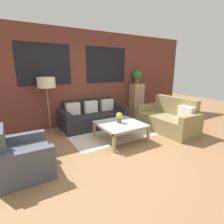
{
  "coord_description": "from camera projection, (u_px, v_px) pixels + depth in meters",
  "views": [
    {
      "loc": [
        -1.9,
        -2.66,
        1.71
      ],
      "look_at": [
        0.48,
        1.27,
        0.55
      ],
      "focal_mm": 28.0,
      "sensor_mm": 36.0,
      "label": 1
    }
  ],
  "objects": [
    {
      "name": "ground_plane",
      "position": [
        124.0,
        154.0,
        3.58
      ],
      "size": [
        16.0,
        16.0,
        0.0
      ],
      "primitive_type": "plane",
      "color": "#8E6642"
    },
    {
      "name": "wall_back_brick",
      "position": [
        79.0,
        78.0,
        5.26
      ],
      "size": [
        8.4,
        0.09,
        2.8
      ],
      "color": "brown",
      "rests_on": "ground_plane"
    },
    {
      "name": "rug",
      "position": [
        108.0,
        133.0,
        4.76
      ],
      "size": [
        2.16,
        1.58,
        0.0
      ],
      "color": "beige",
      "rests_on": "ground_plane"
    },
    {
      "name": "couch_dark",
      "position": [
        93.0,
        117.0,
        5.24
      ],
      "size": [
        1.9,
        0.88,
        0.78
      ],
      "color": "#232328",
      "rests_on": "ground_plane"
    },
    {
      "name": "settee_vintage",
      "position": [
        168.0,
        120.0,
        4.88
      ],
      "size": [
        0.8,
        1.67,
        0.92
      ],
      "color": "olive",
      "rests_on": "ground_plane"
    },
    {
      "name": "armchair_corner",
      "position": [
        23.0,
        158.0,
        2.86
      ],
      "size": [
        0.8,
        0.91,
        0.84
      ],
      "color": "#474C56",
      "rests_on": "ground_plane"
    },
    {
      "name": "coffee_table",
      "position": [
        120.0,
        125.0,
        4.19
      ],
      "size": [
        1.02,
        1.02,
        0.43
      ],
      "color": "silver",
      "rests_on": "ground_plane"
    },
    {
      "name": "floor_lamp",
      "position": [
        46.0,
        84.0,
        4.44
      ],
      "size": [
        0.45,
        0.45,
        1.49
      ],
      "color": "olive",
      "rests_on": "ground_plane"
    },
    {
      "name": "drawer_cabinet",
      "position": [
        136.0,
        100.0,
        6.28
      ],
      "size": [
        0.42,
        0.37,
        1.18
      ],
      "color": "tan",
      "rests_on": "ground_plane"
    },
    {
      "name": "potted_plant",
      "position": [
        137.0,
        76.0,
        6.07
      ],
      "size": [
        0.33,
        0.33,
        0.46
      ],
      "color": "brown",
      "rests_on": "drawer_cabinet"
    },
    {
      "name": "flower_vase",
      "position": [
        119.0,
        117.0,
        4.18
      ],
      "size": [
        0.16,
        0.16,
        0.26
      ],
      "color": "brown",
      "rests_on": "coffee_table"
    }
  ]
}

